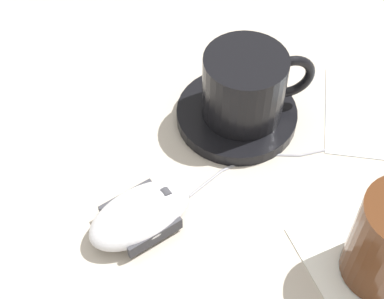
# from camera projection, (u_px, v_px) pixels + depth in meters

# --- Properties ---
(ground_plane) EXTENTS (3.00, 3.00, 0.00)m
(ground_plane) POSITION_uv_depth(u_px,v_px,m) (286.00, 182.00, 0.58)
(ground_plane) COLOR #B2A899
(saucer) EXTENTS (0.13, 0.13, 0.01)m
(saucer) POSITION_uv_depth(u_px,v_px,m) (237.00, 115.00, 0.63)
(saucer) COLOR black
(saucer) RESTS_ON ground
(coffee_cup) EXTENTS (0.08, 0.12, 0.07)m
(coffee_cup) POSITION_uv_depth(u_px,v_px,m) (246.00, 86.00, 0.59)
(coffee_cup) COLOR black
(coffee_cup) RESTS_ON saucer
(computer_mouse) EXTENTS (0.08, 0.11, 0.03)m
(computer_mouse) POSITION_uv_depth(u_px,v_px,m) (140.00, 215.00, 0.54)
(computer_mouse) COLOR silver
(computer_mouse) RESTS_ON ground
(mouse_cable) EXTENTS (0.04, 0.25, 0.00)m
(mouse_cable) POSITION_uv_depth(u_px,v_px,m) (301.00, 156.00, 0.60)
(mouse_cable) COLOR gray
(mouse_cable) RESTS_ON ground
(napkin_under_glass) EXTENTS (0.12, 0.12, 0.00)m
(napkin_under_glass) POSITION_uv_depth(u_px,v_px,m) (377.00, 262.00, 0.53)
(napkin_under_glass) COLOR silver
(napkin_under_glass) RESTS_ON ground
(napkin_spare) EXTENTS (0.17, 0.17, 0.00)m
(napkin_spare) POSITION_uv_depth(u_px,v_px,m) (384.00, 114.00, 0.63)
(napkin_spare) COLOR white
(napkin_spare) RESTS_ON ground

